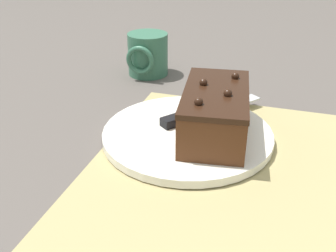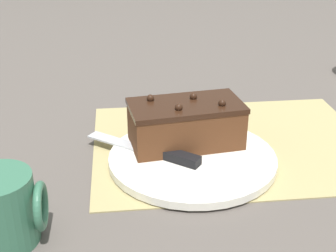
{
  "view_description": "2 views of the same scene",
  "coord_description": "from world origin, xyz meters",
  "px_view_note": "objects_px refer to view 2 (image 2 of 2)",
  "views": [
    {
      "loc": [
        0.43,
        0.07,
        0.3
      ],
      "look_at": [
        -0.05,
        -0.08,
        0.03
      ],
      "focal_mm": 42.0,
      "sensor_mm": 36.0,
      "label": 1
    },
    {
      "loc": [
        -0.18,
        -0.68,
        0.37
      ],
      "look_at": [
        -0.11,
        -0.05,
        0.06
      ],
      "focal_mm": 50.0,
      "sensor_mm": 36.0,
      "label": 2
    }
  ],
  "objects_px": {
    "chocolate_cake": "(186,123)",
    "serving_knife": "(160,153)",
    "cake_plate": "(192,158)",
    "coffee_mug": "(2,210)"
  },
  "relations": [
    {
      "from": "chocolate_cake",
      "to": "serving_knife",
      "type": "height_order",
      "value": "chocolate_cake"
    },
    {
      "from": "serving_knife",
      "to": "coffee_mug",
      "type": "xyz_separation_m",
      "value": [
        -0.2,
        -0.16,
        0.02
      ]
    },
    {
      "from": "cake_plate",
      "to": "coffee_mug",
      "type": "relative_size",
      "value": 2.72
    },
    {
      "from": "cake_plate",
      "to": "coffee_mug",
      "type": "distance_m",
      "value": 0.3
    },
    {
      "from": "chocolate_cake",
      "to": "serving_knife",
      "type": "xyz_separation_m",
      "value": [
        -0.04,
        -0.04,
        -0.03
      ]
    },
    {
      "from": "chocolate_cake",
      "to": "serving_knife",
      "type": "bearing_deg",
      "value": -140.09
    },
    {
      "from": "cake_plate",
      "to": "serving_knife",
      "type": "distance_m",
      "value": 0.05
    },
    {
      "from": "cake_plate",
      "to": "serving_knife",
      "type": "relative_size",
      "value": 1.5
    },
    {
      "from": "cake_plate",
      "to": "chocolate_cake",
      "type": "height_order",
      "value": "chocolate_cake"
    },
    {
      "from": "cake_plate",
      "to": "chocolate_cake",
      "type": "distance_m",
      "value": 0.06
    }
  ]
}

